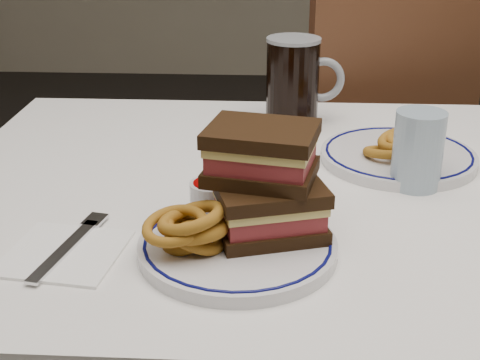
# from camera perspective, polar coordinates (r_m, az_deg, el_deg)

# --- Properties ---
(dining_table) EXTENTS (1.27, 0.87, 0.75)m
(dining_table) POSITION_cam_1_polar(r_m,az_deg,el_deg) (1.09, 8.41, -5.42)
(dining_table) COLOR white
(dining_table) RESTS_ON floor
(chair_far) EXTENTS (0.59, 0.59, 0.99)m
(chair_far) POSITION_cam_1_polar(r_m,az_deg,el_deg) (1.81, 10.67, 2.75)
(chair_far) COLOR #4E2819
(chair_far) RESTS_ON floor
(main_plate) EXTENTS (0.25, 0.25, 0.02)m
(main_plate) POSITION_cam_1_polar(r_m,az_deg,el_deg) (0.84, -0.21, -5.65)
(main_plate) COLOR silver
(main_plate) RESTS_ON dining_table
(reuben_sandwich) EXTENTS (0.16, 0.15, 0.14)m
(reuben_sandwich) POSITION_cam_1_polar(r_m,az_deg,el_deg) (0.83, 2.19, -0.08)
(reuben_sandwich) COLOR black
(reuben_sandwich) RESTS_ON main_plate
(onion_rings_main) EXTENTS (0.11, 0.10, 0.08)m
(onion_rings_main) POSITION_cam_1_polar(r_m,az_deg,el_deg) (0.81, -4.27, -4.16)
(onion_rings_main) COLOR brown
(onion_rings_main) RESTS_ON main_plate
(ketchup_ramekin) EXTENTS (0.06, 0.06, 0.04)m
(ketchup_ramekin) POSITION_cam_1_polar(r_m,az_deg,el_deg) (0.92, -2.47, -1.10)
(ketchup_ramekin) COLOR white
(ketchup_ramekin) RESTS_ON main_plate
(beer_mug) EXTENTS (0.15, 0.10, 0.17)m
(beer_mug) POSITION_cam_1_polar(r_m,az_deg,el_deg) (1.28, 4.66, 8.38)
(beer_mug) COLOR black
(beer_mug) RESTS_ON dining_table
(water_glass) EXTENTS (0.08, 0.08, 0.12)m
(water_glass) POSITION_cam_1_polar(r_m,az_deg,el_deg) (1.04, 14.94, 2.50)
(water_glass) COLOR #91A9BB
(water_glass) RESTS_ON dining_table
(far_plate) EXTENTS (0.26, 0.26, 0.02)m
(far_plate) POSITION_cam_1_polar(r_m,az_deg,el_deg) (1.15, 13.34, 2.02)
(far_plate) COLOR silver
(far_plate) RESTS_ON dining_table
(onion_rings_far) EXTENTS (0.11, 0.10, 0.06)m
(onion_rings_far) POSITION_cam_1_polar(r_m,az_deg,el_deg) (1.13, 13.29, 2.95)
(onion_rings_far) COLOR brown
(onion_rings_far) RESTS_ON far_plate
(napkin_fork) EXTENTS (0.16, 0.18, 0.01)m
(napkin_fork) POSITION_cam_1_polar(r_m,az_deg,el_deg) (0.87, -14.64, -5.89)
(napkin_fork) COLOR white
(napkin_fork) RESTS_ON dining_table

